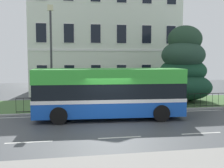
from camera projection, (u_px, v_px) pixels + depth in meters
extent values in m
cube|color=#404347|center=(112.00, 129.00, 14.94)|extent=(60.00, 56.00, 0.06)
cube|color=silver|center=(102.00, 114.00, 18.51)|extent=(54.00, 0.14, 0.01)
cube|color=silver|center=(29.00, 142.00, 12.45)|extent=(2.00, 0.12, 0.01)
cube|color=silver|center=(120.00, 137.00, 13.18)|extent=(2.00, 0.12, 0.01)
cube|color=silver|center=(201.00, 133.00, 13.90)|extent=(2.00, 0.12, 0.01)
cube|color=#9E9E99|center=(101.00, 112.00, 18.97)|extent=(57.00, 0.24, 0.12)
cube|color=#496E3A|center=(95.00, 105.00, 21.94)|extent=(57.00, 5.83, 0.12)
cube|color=gray|center=(143.00, 168.00, 9.55)|extent=(57.00, 3.00, 0.01)
cube|color=silver|center=(101.00, 35.00, 30.51)|extent=(14.23, 8.96, 11.77)
cube|color=white|center=(109.00, 50.00, 26.25)|extent=(14.23, 0.06, 0.20)
cube|color=#2D333D|center=(109.00, 84.00, 26.53)|extent=(1.10, 0.06, 2.20)
cube|color=white|center=(42.00, 75.00, 25.37)|extent=(0.97, 0.04, 1.74)
cube|color=black|center=(42.00, 75.00, 25.35)|extent=(0.87, 0.03, 1.64)
cube|color=white|center=(69.00, 74.00, 25.80)|extent=(0.97, 0.04, 1.74)
cube|color=black|center=(69.00, 74.00, 25.78)|extent=(0.87, 0.03, 1.64)
cube|color=white|center=(96.00, 74.00, 26.23)|extent=(0.97, 0.04, 1.74)
cube|color=black|center=(96.00, 74.00, 26.21)|extent=(0.87, 0.03, 1.64)
cube|color=white|center=(121.00, 74.00, 26.66)|extent=(0.97, 0.04, 1.74)
cube|color=black|center=(121.00, 74.00, 26.64)|extent=(0.87, 0.03, 1.64)
cube|color=white|center=(146.00, 74.00, 27.09)|extent=(0.97, 0.04, 1.74)
cube|color=black|center=(146.00, 74.00, 27.07)|extent=(0.87, 0.03, 1.64)
cube|color=white|center=(170.00, 73.00, 27.53)|extent=(0.97, 0.04, 1.74)
cube|color=black|center=(170.00, 73.00, 27.51)|extent=(0.87, 0.03, 1.64)
cube|color=white|center=(41.00, 33.00, 25.03)|extent=(0.97, 0.04, 1.74)
cube|color=black|center=(41.00, 33.00, 25.01)|extent=(0.87, 0.03, 1.64)
cube|color=white|center=(69.00, 33.00, 25.46)|extent=(0.97, 0.04, 1.74)
cube|color=black|center=(69.00, 33.00, 25.44)|extent=(0.87, 0.03, 1.64)
cube|color=white|center=(96.00, 34.00, 25.89)|extent=(0.97, 0.04, 1.74)
cube|color=black|center=(96.00, 34.00, 25.87)|extent=(0.87, 0.03, 1.64)
cube|color=white|center=(122.00, 34.00, 26.33)|extent=(0.97, 0.04, 1.74)
cube|color=black|center=(122.00, 34.00, 26.31)|extent=(0.87, 0.03, 1.64)
cube|color=white|center=(147.00, 34.00, 26.76)|extent=(0.97, 0.04, 1.74)
cube|color=black|center=(147.00, 34.00, 26.74)|extent=(0.87, 0.03, 1.64)
cube|color=white|center=(171.00, 35.00, 27.19)|extent=(0.97, 0.04, 1.74)
cube|color=black|center=(171.00, 35.00, 27.17)|extent=(0.87, 0.03, 1.64)
cube|color=black|center=(127.00, 96.00, 19.48)|extent=(14.38, 0.04, 0.04)
cube|color=black|center=(127.00, 108.00, 19.56)|extent=(14.38, 0.04, 0.04)
cylinder|color=black|center=(16.00, 106.00, 18.21)|extent=(0.02, 0.02, 0.95)
cylinder|color=black|center=(24.00, 106.00, 18.30)|extent=(0.02, 0.02, 0.95)
cylinder|color=black|center=(31.00, 105.00, 18.38)|extent=(0.02, 0.02, 0.95)
cylinder|color=black|center=(39.00, 105.00, 18.47)|extent=(0.02, 0.02, 0.95)
cylinder|color=black|center=(46.00, 105.00, 18.55)|extent=(0.02, 0.02, 0.95)
cylinder|color=black|center=(54.00, 105.00, 18.64)|extent=(0.02, 0.02, 0.95)
cylinder|color=black|center=(61.00, 104.00, 18.72)|extent=(0.02, 0.02, 0.95)
cylinder|color=black|center=(68.00, 104.00, 18.81)|extent=(0.02, 0.02, 0.95)
cylinder|color=black|center=(75.00, 104.00, 18.89)|extent=(0.02, 0.02, 0.95)
cylinder|color=black|center=(82.00, 104.00, 18.97)|extent=(0.02, 0.02, 0.95)
cylinder|color=black|center=(89.00, 104.00, 19.06)|extent=(0.02, 0.02, 0.95)
cylinder|color=black|center=(96.00, 103.00, 19.14)|extent=(0.02, 0.02, 0.95)
cylinder|color=black|center=(103.00, 103.00, 19.23)|extent=(0.02, 0.02, 0.95)
cylinder|color=black|center=(110.00, 103.00, 19.31)|extent=(0.02, 0.02, 0.95)
cylinder|color=black|center=(117.00, 103.00, 19.40)|extent=(0.02, 0.02, 0.95)
cylinder|color=black|center=(124.00, 103.00, 19.48)|extent=(0.02, 0.02, 0.95)
cylinder|color=black|center=(130.00, 102.00, 19.57)|extent=(0.02, 0.02, 0.95)
cylinder|color=black|center=(137.00, 102.00, 19.65)|extent=(0.02, 0.02, 0.95)
cylinder|color=black|center=(144.00, 102.00, 19.73)|extent=(0.02, 0.02, 0.95)
cylinder|color=black|center=(150.00, 102.00, 19.82)|extent=(0.02, 0.02, 0.95)
cylinder|color=black|center=(157.00, 102.00, 19.90)|extent=(0.02, 0.02, 0.95)
cylinder|color=black|center=(163.00, 101.00, 19.99)|extent=(0.02, 0.02, 0.95)
cylinder|color=black|center=(169.00, 101.00, 20.07)|extent=(0.02, 0.02, 0.95)
cylinder|color=black|center=(176.00, 101.00, 20.16)|extent=(0.02, 0.02, 0.95)
cylinder|color=black|center=(182.00, 101.00, 20.24)|extent=(0.02, 0.02, 0.95)
cylinder|color=black|center=(188.00, 101.00, 20.33)|extent=(0.02, 0.02, 0.95)
cylinder|color=black|center=(194.00, 101.00, 20.41)|extent=(0.02, 0.02, 0.95)
cylinder|color=black|center=(200.00, 100.00, 20.49)|extent=(0.02, 0.02, 0.95)
cylinder|color=black|center=(206.00, 100.00, 20.58)|extent=(0.02, 0.02, 0.95)
cylinder|color=black|center=(212.00, 100.00, 20.66)|extent=(0.02, 0.02, 0.95)
cylinder|color=black|center=(218.00, 100.00, 20.75)|extent=(0.02, 0.02, 0.95)
cylinder|color=black|center=(224.00, 100.00, 20.83)|extent=(0.02, 0.02, 0.95)
cylinder|color=#423328|center=(181.00, 91.00, 23.33)|extent=(0.52, 0.52, 1.68)
ellipsoid|color=#163C28|center=(183.00, 87.00, 23.14)|extent=(4.58, 4.58, 2.20)
ellipsoid|color=#18422B|center=(183.00, 71.00, 23.32)|extent=(3.72, 3.72, 2.06)
ellipsoid|color=#244031|center=(183.00, 55.00, 22.90)|extent=(3.42, 3.42, 2.23)
ellipsoid|color=#233E2B|center=(185.00, 39.00, 23.01)|extent=(2.71, 2.71, 2.15)
cube|color=blue|center=(109.00, 106.00, 17.16)|extent=(8.80, 2.96, 0.97)
cube|color=white|center=(109.00, 99.00, 17.11)|extent=(8.82, 2.99, 0.20)
cube|color=black|center=(109.00, 90.00, 17.07)|extent=(8.72, 2.92, 0.92)
cube|color=green|center=(109.00, 76.00, 16.99)|extent=(8.80, 2.96, 0.81)
cube|color=black|center=(180.00, 90.00, 17.60)|extent=(0.19, 2.04, 0.85)
cube|color=black|center=(180.00, 76.00, 17.52)|extent=(0.17, 1.75, 0.52)
cylinder|color=silver|center=(175.00, 107.00, 18.47)|extent=(0.05, 0.20, 0.20)
cylinder|color=silver|center=(184.00, 111.00, 16.94)|extent=(0.05, 0.20, 0.20)
cylinder|color=black|center=(151.00, 106.00, 18.68)|extent=(0.98, 0.36, 0.96)
cylinder|color=black|center=(161.00, 113.00, 16.37)|extent=(0.98, 0.36, 0.96)
cylinder|color=black|center=(61.00, 108.00, 17.99)|extent=(0.98, 0.36, 0.96)
cylinder|color=black|center=(59.00, 116.00, 15.68)|extent=(0.98, 0.36, 0.96)
cylinder|color=#333338|center=(51.00, 61.00, 18.82)|extent=(0.14, 0.14, 6.49)
cube|color=beige|center=(50.00, 8.00, 18.51)|extent=(0.36, 0.24, 0.36)
cylinder|color=#23472D|center=(91.00, 102.00, 19.78)|extent=(0.44, 0.44, 0.91)
ellipsoid|color=black|center=(91.00, 94.00, 19.73)|extent=(0.45, 0.45, 0.15)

